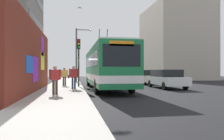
# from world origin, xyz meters

# --- Properties ---
(ground_plane) EXTENTS (80.00, 80.00, 0.00)m
(ground_plane) POSITION_xyz_m (0.00, 0.00, 0.00)
(ground_plane) COLOR black
(sidewalk_slab) EXTENTS (48.00, 3.20, 0.15)m
(sidewalk_slab) POSITION_xyz_m (0.00, 1.60, 0.07)
(sidewalk_slab) COLOR #ADA8A0
(sidewalk_slab) RESTS_ON ground_plane
(graffiti_wall) EXTENTS (13.32, 0.32, 4.55)m
(graffiti_wall) POSITION_xyz_m (-4.33, 3.35, 2.27)
(graffiti_wall) COLOR maroon
(graffiti_wall) RESTS_ON ground_plane
(building_far_left) EXTENTS (12.42, 7.62, 13.06)m
(building_far_left) POSITION_xyz_m (10.12, 9.20, 6.53)
(building_far_left) COLOR gray
(building_far_left) RESTS_ON ground_plane
(building_far_right) EXTENTS (11.88, 9.43, 12.68)m
(building_far_right) POSITION_xyz_m (17.14, -17.00, 6.34)
(building_far_right) COLOR #B2A899
(building_far_right) RESTS_ON ground_plane
(city_bus) EXTENTS (12.15, 2.54, 5.13)m
(city_bus) POSITION_xyz_m (-1.61, -1.80, 1.86)
(city_bus) COLOR #19723F
(city_bus) RESTS_ON ground_plane
(parked_car_white) EXTENTS (4.82, 1.94, 1.58)m
(parked_car_white) POSITION_xyz_m (-1.77, -7.00, 0.84)
(parked_car_white) COLOR white
(parked_car_white) RESTS_ON ground_plane
(parked_car_champagne) EXTENTS (4.37, 1.78, 1.58)m
(parked_car_champagne) POSITION_xyz_m (4.44, -7.00, 0.83)
(parked_car_champagne) COLOR #C6B793
(parked_car_champagne) RESTS_ON ground_plane
(pedestrian_midblock) EXTENTS (0.22, 0.66, 1.62)m
(pedestrian_midblock) POSITION_xyz_m (0.89, 1.59, 1.10)
(pedestrian_midblock) COLOR #3F3326
(pedestrian_midblock) RESTS_ON sidewalk_slab
(pedestrian_near_wall) EXTENTS (0.22, 0.66, 1.62)m
(pedestrian_near_wall) POSITION_xyz_m (-6.58, 1.81, 1.09)
(pedestrian_near_wall) COLOR #3F3326
(pedestrian_near_wall) RESTS_ON sidewalk_slab
(pedestrian_at_curb) EXTENTS (0.23, 0.76, 1.70)m
(pedestrian_at_curb) POSITION_xyz_m (-2.92, 0.78, 1.15)
(pedestrian_at_curb) COLOR #2D3F59
(pedestrian_at_curb) RESTS_ON sidewalk_slab
(traffic_light) EXTENTS (0.49, 0.28, 4.04)m
(traffic_light) POSITION_xyz_m (-0.57, 0.35, 2.88)
(traffic_light) COLOR #2D382D
(traffic_light) RESTS_ON sidewalk_slab
(street_lamp) EXTENTS (0.44, 1.85, 6.21)m
(street_lamp) POSITION_xyz_m (6.07, 0.23, 3.75)
(street_lamp) COLOR #4C4C51
(street_lamp) RESTS_ON sidewalk_slab
(curbside_puddle) EXTENTS (1.35, 1.35, 0.00)m
(curbside_puddle) POSITION_xyz_m (-1.50, -0.60, 0.00)
(curbside_puddle) COLOR black
(curbside_puddle) RESTS_ON ground_plane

